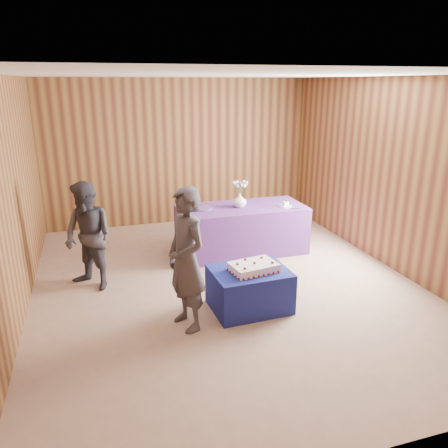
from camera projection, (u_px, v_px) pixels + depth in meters
name	position (u px, v px, depth m)	size (l,w,h in m)	color
ground	(226.00, 285.00, 5.91)	(6.00, 6.00, 0.00)	#9F836E
room_shell	(226.00, 152.00, 5.35)	(5.04, 6.04, 2.72)	brown
cake_table	(249.00, 289.00, 5.24)	(0.90, 0.70, 0.50)	navy
serving_table	(241.00, 229.00, 6.98)	(2.00, 0.90, 0.75)	#582F81
sheet_cake	(254.00, 267.00, 5.12)	(0.61, 0.46, 0.13)	white
vase	(240.00, 200.00, 6.81)	(0.21, 0.21, 0.22)	white
flower_spray	(240.00, 184.00, 6.73)	(0.24, 0.25, 0.19)	#3A6A2A
platter	(202.00, 208.00, 6.76)	(0.33, 0.33, 0.02)	#5C458A
plate	(286.00, 206.00, 6.88)	(0.19, 0.19, 0.01)	white
cake_slice	(286.00, 203.00, 6.87)	(0.08, 0.07, 0.09)	white
knife	(292.00, 209.00, 6.75)	(0.26, 0.02, 0.00)	silver
guest_left	(186.00, 260.00, 4.68)	(0.58, 0.38, 1.60)	#393943
guest_right	(88.00, 237.00, 5.63)	(0.70, 0.54, 1.44)	#312F39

